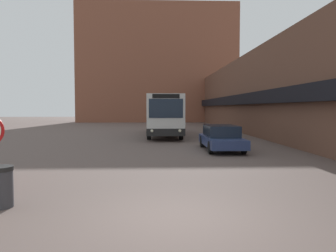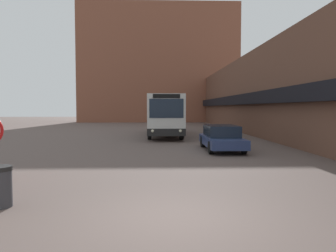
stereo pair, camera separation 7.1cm
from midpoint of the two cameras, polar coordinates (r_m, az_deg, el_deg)
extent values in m
plane|color=brown|center=(6.97, 0.64, -15.98)|extent=(160.00, 160.00, 0.00)
cube|color=brown|center=(32.30, 16.52, 5.20)|extent=(5.00, 60.00, 7.03)
cube|color=black|center=(31.51, 11.75, 4.47)|extent=(0.50, 60.00, 0.90)
cube|color=brown|center=(56.41, -1.88, 10.54)|extent=(26.00, 8.00, 19.10)
cube|color=silver|center=(26.94, -0.81, 2.20)|extent=(2.56, 10.82, 2.82)
cube|color=black|center=(26.98, -0.80, -0.27)|extent=(2.58, 10.84, 0.49)
cube|color=#192333|center=(26.94, -0.81, 3.04)|extent=(2.58, 9.96, 0.78)
cube|color=#192333|center=(21.52, -0.46, 3.09)|extent=(2.25, 0.03, 1.27)
cube|color=black|center=(21.53, -0.46, 5.24)|extent=(1.79, 0.03, 0.28)
sphere|color=#F2EAC6|center=(21.55, -2.90, -0.86)|extent=(0.20, 0.20, 0.20)
sphere|color=#F2EAC6|center=(21.61, 1.99, -0.85)|extent=(0.20, 0.20, 0.20)
cylinder|color=black|center=(23.65, -3.41, -1.17)|extent=(0.28, 1.01, 1.01)
cylinder|color=black|center=(23.71, 2.19, -1.16)|extent=(0.28, 1.01, 1.01)
cylinder|color=black|center=(30.34, -3.15, -0.22)|extent=(0.28, 1.01, 1.01)
cylinder|color=black|center=(30.39, 1.23, -0.21)|extent=(0.28, 1.01, 1.01)
cube|color=navy|center=(17.93, 9.17, -2.60)|extent=(1.84, 4.63, 0.48)
cube|color=#192333|center=(18.00, 9.11, -0.84)|extent=(1.62, 2.55, 0.61)
cylinder|color=black|center=(16.75, 12.95, -3.64)|extent=(0.20, 0.66, 0.66)
cylinder|color=black|center=(16.39, 7.27, -3.73)|extent=(0.20, 0.66, 0.66)
cylinder|color=black|center=(19.52, 10.75, -2.66)|extent=(0.20, 0.66, 0.66)
cylinder|color=black|center=(19.22, 5.86, -2.71)|extent=(0.20, 0.66, 0.66)
cylinder|color=#38383D|center=(8.58, -27.40, -9.72)|extent=(0.56, 0.56, 0.85)
cylinder|color=black|center=(8.49, -27.48, -6.59)|extent=(0.59, 0.59, 0.10)
camera|label=1|loc=(0.04, -90.14, -0.01)|focal=35.00mm
camera|label=2|loc=(0.04, 89.86, 0.01)|focal=35.00mm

